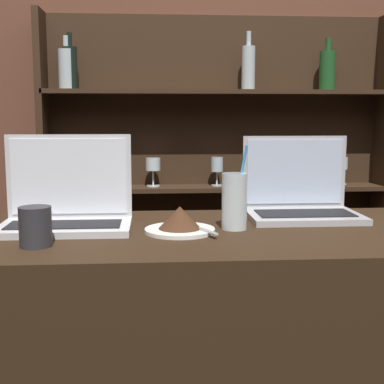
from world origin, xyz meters
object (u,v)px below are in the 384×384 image
Objects in this scene: laptop_near at (67,206)px; coffee_cup at (35,227)px; cake_plate at (180,222)px; water_glass at (234,201)px; laptop_far at (300,199)px.

coffee_cup is at bearing -101.09° from laptop_near.
laptop_near is 0.21m from coffee_cup.
laptop_near is at bearing 165.74° from cake_plate.
water_glass is at bearing 17.80° from coffee_cup.
laptop_near is 0.69m from laptop_far.
water_glass is (0.45, -0.05, 0.02)m from laptop_near.
laptop_near is 1.06× the size of laptop_far.
cake_plate is at bearing 20.60° from coffee_cup.
coffee_cup is at bearing -155.71° from laptop_far.
coffee_cup reaches higher than cake_plate.
laptop_far is 0.79m from coffee_cup.
water_glass is (0.15, 0.03, 0.05)m from cake_plate.
laptop_far is (0.68, 0.12, -0.01)m from laptop_near.
laptop_far is 0.43m from cake_plate.
coffee_cup is (-0.04, -0.21, -0.01)m from laptop_near.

